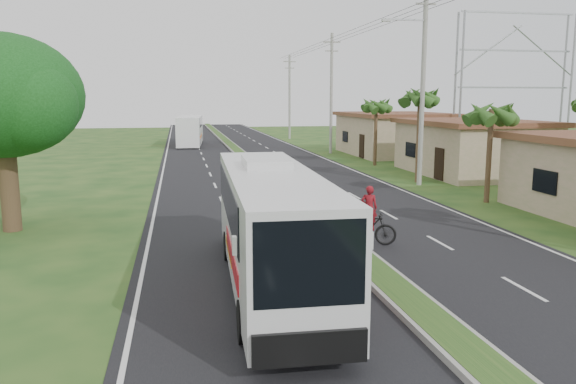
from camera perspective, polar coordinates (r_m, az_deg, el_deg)
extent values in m
plane|color=#1C4318|center=(15.03, 11.43, -10.52)|extent=(180.00, 180.00, 0.00)
cube|color=black|center=(33.86, -1.51, 0.84)|extent=(14.00, 160.00, 0.02)
cube|color=gray|center=(33.85, -1.51, 0.98)|extent=(1.20, 160.00, 0.17)
cube|color=#1C4318|center=(33.84, -1.51, 1.13)|extent=(0.95, 160.00, 0.02)
cube|color=silver|center=(33.43, -12.91, 0.47)|extent=(0.12, 160.00, 0.01)
cube|color=silver|center=(35.57, 9.20, 1.12)|extent=(0.12, 160.00, 0.01)
cube|color=tan|center=(40.24, 18.10, 4.13)|extent=(7.00, 10.00, 3.35)
cube|color=#5A2C20|center=(40.12, 18.24, 6.74)|extent=(7.60, 10.60, 0.32)
cube|color=tan|center=(52.87, 10.73, 5.68)|extent=(8.00, 11.00, 3.50)
cube|color=#5A2C20|center=(52.78, 10.80, 7.75)|extent=(8.60, 11.60, 0.32)
cylinder|color=#473321|center=(29.26, 19.74, 3.44)|extent=(0.26, 0.26, 4.60)
cylinder|color=#473321|center=(35.16, 13.11, 5.32)|extent=(0.26, 0.26, 5.40)
cylinder|color=#473321|center=(43.70, 8.88, 5.82)|extent=(0.26, 0.26, 4.80)
cylinder|color=#473321|center=(24.11, -26.50, 1.11)|extent=(0.70, 0.70, 4.00)
ellipsoid|color=#113F11|center=(23.92, -27.07, 8.71)|extent=(6.00, 6.00, 4.68)
sphere|color=#113F11|center=(22.65, -24.76, 8.13)|extent=(3.40, 3.40, 3.40)
cylinder|color=gray|center=(34.05, 13.55, 10.74)|extent=(0.28, 0.28, 12.00)
cube|color=gray|center=(34.45, 13.84, 18.07)|extent=(1.20, 0.10, 0.10)
cube|color=gray|center=(33.85, 11.85, 16.76)|extent=(2.40, 0.10, 0.10)
cylinder|color=gray|center=(52.91, 4.42, 9.88)|extent=(0.28, 0.28, 11.00)
cube|color=gray|center=(53.16, 4.49, 14.95)|extent=(1.60, 0.12, 0.12)
cube|color=gray|center=(53.09, 4.48, 14.10)|extent=(1.20, 0.10, 0.10)
cylinder|color=gray|center=(72.39, 0.16, 9.59)|extent=(0.28, 0.28, 10.50)
cube|color=gray|center=(72.54, 0.16, 13.11)|extent=(1.60, 0.12, 0.12)
cube|color=gray|center=(72.49, 0.16, 12.48)|extent=(1.20, 0.10, 0.10)
cylinder|color=gray|center=(48.12, 17.17, 10.14)|extent=(0.18, 0.18, 12.00)
cylinder|color=gray|center=(53.54, 26.79, 9.44)|extent=(0.18, 0.18, 12.00)
cylinder|color=gray|center=(49.01, 16.61, 10.14)|extent=(0.18, 0.18, 12.00)
cylinder|color=gray|center=(54.33, 26.14, 9.48)|extent=(0.18, 0.18, 12.00)
cube|color=gray|center=(51.08, 21.93, 9.82)|extent=(10.00, 0.14, 0.14)
cube|color=gray|center=(51.22, 22.14, 13.17)|extent=(10.00, 0.14, 0.14)
cube|color=gray|center=(51.53, 22.36, 16.49)|extent=(10.00, 0.14, 0.14)
cube|color=silver|center=(15.04, -1.74, -3.17)|extent=(2.58, 10.74, 2.80)
cube|color=black|center=(15.44, -2.01, -0.51)|extent=(2.56, 8.61, 1.12)
cube|color=black|center=(9.89, 2.19, -7.24)|extent=(2.00, 0.21, 1.57)
cube|color=#B20E18|center=(14.15, -1.17, -6.31)|extent=(2.43, 4.70, 0.49)
cube|color=#FFB115|center=(15.49, -1.85, -5.79)|extent=(2.36, 2.74, 0.22)
cube|color=silver|center=(15.83, -2.26, 3.06)|extent=(1.32, 2.17, 0.25)
cylinder|color=black|center=(12.13, -4.44, -12.98)|extent=(0.32, 0.93, 0.92)
cylinder|color=black|center=(12.44, 5.05, -12.41)|extent=(0.32, 0.93, 0.92)
cylinder|color=black|center=(18.03, -6.07, -5.46)|extent=(0.32, 0.93, 0.92)
cylinder|color=black|center=(18.23, 0.27, -5.23)|extent=(0.32, 0.93, 0.92)
cube|color=white|center=(63.09, -9.90, 6.21)|extent=(3.16, 11.06, 3.04)
cube|color=black|center=(63.52, -9.90, 7.06)|extent=(3.01, 8.23, 1.03)
cube|color=#E95B17|center=(62.18, -9.93, 5.63)|extent=(2.80, 5.39, 0.33)
cylinder|color=black|center=(58.75, -11.12, 4.77)|extent=(0.35, 0.93, 0.91)
cylinder|color=black|center=(58.63, -9.07, 4.81)|extent=(0.35, 0.93, 0.91)
cylinder|color=black|center=(67.25, -10.59, 5.35)|extent=(0.35, 0.93, 0.91)
cylinder|color=black|center=(67.14, -8.80, 5.40)|extent=(0.35, 0.93, 0.91)
imported|color=black|center=(19.88, 8.18, -3.74)|extent=(2.01, 1.16, 1.16)
imported|color=maroon|center=(19.72, 8.23, -1.61)|extent=(0.66, 0.54, 1.57)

